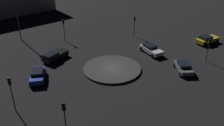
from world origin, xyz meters
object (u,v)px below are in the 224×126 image
at_px(car_blue, 38,75).
at_px(car_grey, 184,67).
at_px(car_white, 151,49).
at_px(traffic_light_east, 64,26).
at_px(traffic_light_south, 209,46).
at_px(traffic_light_southeast, 134,23).
at_px(traffic_light_northwest, 64,112).
at_px(traffic_light_north, 11,88).
at_px(streetlamp_northeast_near, 15,8).
at_px(car_black, 55,56).
at_px(car_yellow, 207,39).

height_order(car_blue, car_grey, car_blue).
height_order(car_white, traffic_light_east, traffic_light_east).
relative_size(car_white, traffic_light_south, 1.21).
relative_size(car_blue, traffic_light_southeast, 1.09).
bearing_deg(traffic_light_northwest, car_grey, -30.85).
distance_m(traffic_light_east, traffic_light_south, 25.40).
bearing_deg(traffic_light_north, streetlamp_northeast_near, 65.69).
xyz_separation_m(traffic_light_north, streetlamp_northeast_near, (22.10, -2.55, 3.14)).
xyz_separation_m(traffic_light_north, traffic_light_south, (0.87, -28.59, -0.39)).
xyz_separation_m(car_white, traffic_light_south, (-6.22, -6.30, 1.96)).
relative_size(car_white, streetlamp_northeast_near, 0.51).
bearing_deg(car_black, car_white, -48.57).
distance_m(traffic_light_south, streetlamp_northeast_near, 33.79).
bearing_deg(traffic_light_east, car_yellow, 48.86).
height_order(car_white, car_blue, car_blue).
height_order(car_grey, traffic_light_south, traffic_light_south).
height_order(car_grey, streetlamp_northeast_near, streetlamp_northeast_near).
distance_m(car_yellow, traffic_light_southeast, 13.88).
bearing_deg(traffic_light_southeast, car_blue, -23.86).
bearing_deg(traffic_light_south, car_grey, 25.65).
distance_m(car_grey, traffic_light_southeast, 15.49).
distance_m(car_black, traffic_light_southeast, 17.16).
bearing_deg(traffic_light_south, car_blue, 2.44).
height_order(traffic_light_north, traffic_light_southeast, traffic_light_north).
distance_m(traffic_light_north, traffic_light_northwest, 7.36).
distance_m(car_yellow, car_grey, 12.77).
xyz_separation_m(car_black, streetlamp_northeast_near, (11.01, 4.21, 5.50)).
xyz_separation_m(car_white, traffic_light_north, (-7.08, 22.29, 2.35)).
bearing_deg(traffic_light_southeast, car_black, -34.97).
distance_m(traffic_light_east, traffic_light_north, 21.03).
height_order(car_yellow, traffic_light_southeast, traffic_light_southeast).
bearing_deg(car_white, car_blue, -91.64).
distance_m(car_black, traffic_light_south, 24.19).
distance_m(car_black, traffic_light_northwest, 17.21).
xyz_separation_m(car_white, car_grey, (-7.33, -1.03, -0.04)).
bearing_deg(car_blue, traffic_light_southeast, -51.83).
bearing_deg(car_blue, traffic_light_north, 163.81).
distance_m(car_grey, traffic_light_east, 22.90).
relative_size(car_grey, streetlamp_northeast_near, 0.47).
relative_size(traffic_light_north, traffic_light_northwest, 1.15).
bearing_deg(traffic_light_northwest, traffic_light_south, -31.85).
distance_m(car_yellow, streetlamp_northeast_near, 35.55).
distance_m(car_blue, traffic_light_south, 25.81).
bearing_deg(traffic_light_northwest, car_white, -11.46).
distance_m(car_grey, traffic_light_northwest, 19.79).
xyz_separation_m(car_black, traffic_light_northwest, (-16.94, 2.31, 1.97)).
distance_m(car_white, traffic_light_southeast, 8.35).
bearing_deg(car_black, car_yellow, -43.40).
bearing_deg(traffic_light_north, car_black, 40.90).
relative_size(traffic_light_north, traffic_light_south, 1.15).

